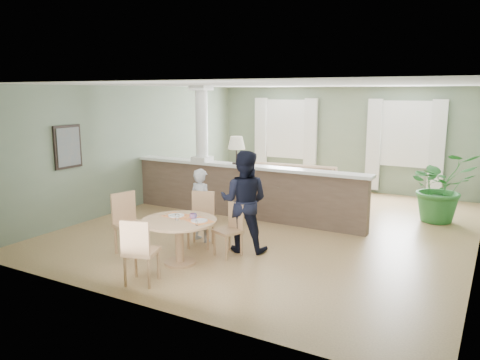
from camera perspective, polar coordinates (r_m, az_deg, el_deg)
The scene contains 12 objects.
ground at distance 9.23m, azimuth 4.64°, elevation -5.51°, with size 8.00×8.00×0.00m, color tan.
room_shell at distance 9.48m, azimuth 6.25°, elevation 6.04°, with size 7.02×8.02×2.71m.
pony_wall at distance 9.68m, azimuth -0.10°, elevation -0.42°, with size 5.32×0.38×2.70m.
sofa at distance 10.68m, azimuth 4.71°, elevation -0.76°, with size 3.13×1.22×0.91m, color brown.
houseplant at distance 10.14m, azimuth 23.28°, elevation -0.76°, with size 1.28×1.11×1.42m, color #2B6C2D.
dining_table at distance 7.13m, azimuth -7.35°, elevation -5.91°, with size 1.14×1.14×0.78m.
chair_far_boy at distance 7.95m, azimuth -4.70°, elevation -4.42°, with size 0.52×0.52×0.91m.
chair_far_man at distance 7.46m, azimuth -1.10°, elevation -5.74°, with size 0.49×0.49×0.84m.
chair_near at distance 6.45m, azimuth -12.21°, elevation -8.22°, with size 0.52×0.52×0.92m.
chair_side at distance 7.75m, azimuth -13.50°, elevation -4.80°, with size 0.55×0.55×0.98m.
child_person at distance 8.15m, azimuth -4.74°, elevation -3.05°, with size 0.47×0.31×1.28m, color #9B9BA0.
man_person at distance 7.58m, azimuth 0.48°, elevation -2.60°, with size 0.81×0.63×1.66m, color black.
Camera 1 is at (3.69, -8.06, 2.58)m, focal length 35.00 mm.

